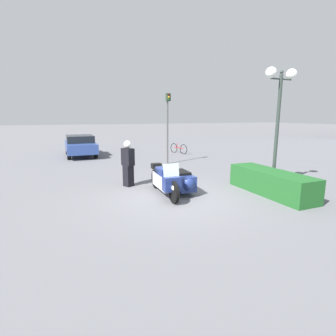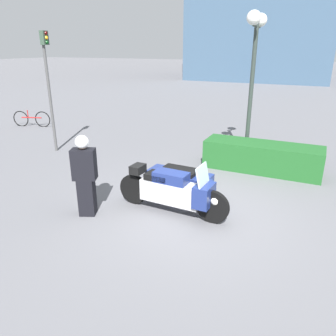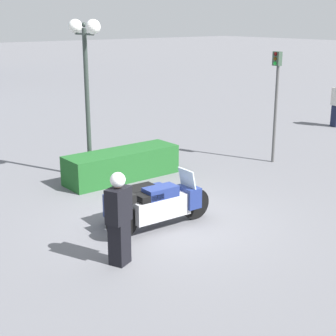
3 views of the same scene
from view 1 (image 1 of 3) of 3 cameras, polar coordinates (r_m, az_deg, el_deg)
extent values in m
plane|color=slate|center=(8.53, 1.23, -6.33)|extent=(160.00, 160.00, 0.00)
cylinder|color=black|center=(7.85, 1.29, -5.30)|extent=(0.68, 0.13, 0.68)
cylinder|color=black|center=(9.52, -2.75, -2.34)|extent=(0.68, 0.13, 0.68)
cylinder|color=black|center=(9.08, 2.54, -3.51)|extent=(0.53, 0.12, 0.53)
cube|color=#B7B7BC|center=(8.65, -0.93, -2.89)|extent=(1.31, 0.44, 0.45)
cube|color=navy|center=(8.57, -0.94, -0.78)|extent=(0.72, 0.39, 0.24)
cube|color=black|center=(8.85, -1.57, -0.54)|extent=(0.53, 0.38, 0.12)
cube|color=navy|center=(7.96, 0.80, -3.47)|extent=(0.34, 0.53, 0.44)
cube|color=silver|center=(7.91, 0.69, -0.48)|extent=(0.13, 0.50, 0.40)
sphere|color=white|center=(7.76, 1.42, -4.36)|extent=(0.18, 0.18, 0.18)
cube|color=navy|center=(8.99, 2.69, -2.71)|extent=(1.49, 0.62, 0.50)
sphere|color=navy|center=(8.43, 4.33, -3.49)|extent=(0.47, 0.48, 0.48)
cube|color=black|center=(8.92, 2.71, -0.90)|extent=(0.82, 0.51, 0.09)
cube|color=black|center=(9.31, -2.57, 0.48)|extent=(0.25, 0.35, 0.18)
cube|color=black|center=(9.85, -8.63, -1.66)|extent=(0.41, 0.39, 0.79)
cube|color=black|center=(9.72, -8.75, 2.42)|extent=(0.54, 0.44, 0.63)
sphere|color=tan|center=(9.66, -8.82, 4.89)|extent=(0.21, 0.21, 0.21)
sphere|color=white|center=(9.66, -8.83, 5.11)|extent=(0.27, 0.27, 0.27)
cube|color=#1E5623|center=(9.43, 21.47, -2.92)|extent=(3.18, 0.96, 0.79)
cylinder|color=#2D3833|center=(10.10, 22.59, 7.01)|extent=(0.12, 0.12, 3.96)
cylinder|color=#2D3833|center=(10.16, 23.40, 17.34)|extent=(0.05, 0.91, 0.05)
sphere|color=white|center=(10.51, 25.30, 17.98)|extent=(0.37, 0.37, 0.37)
sphere|color=white|center=(9.87, 21.54, 18.77)|extent=(0.37, 0.37, 0.37)
sphere|color=#2D3833|center=(10.19, 23.51, 18.62)|extent=(0.12, 0.12, 0.12)
cylinder|color=#4C4C4C|center=(14.23, -0.12, 7.60)|extent=(0.09, 0.09, 3.35)
cube|color=#334738|center=(14.19, 0.00, 15.16)|extent=(0.18, 0.28, 0.40)
sphere|color=#410707|center=(14.14, 0.16, 15.70)|extent=(0.11, 0.11, 0.11)
sphere|color=orange|center=(14.13, 0.16, 15.18)|extent=(0.11, 0.11, 0.11)
sphere|color=#07350F|center=(14.13, 0.16, 14.65)|extent=(0.11, 0.11, 0.11)
cube|color=#2D478C|center=(18.10, -18.53, 4.42)|extent=(4.09, 1.78, 0.59)
cube|color=black|center=(18.05, -18.63, 6.05)|extent=(2.13, 1.64, 0.44)
cylinder|color=black|center=(19.35, -21.08, 3.78)|extent=(0.63, 0.21, 0.63)
cylinder|color=black|center=(19.45, -16.48, 4.10)|extent=(0.63, 0.21, 0.63)
cylinder|color=black|center=(16.84, -20.77, 2.79)|extent=(0.63, 0.21, 0.63)
cylinder|color=black|center=(16.96, -15.50, 3.17)|extent=(0.63, 0.21, 0.63)
torus|color=black|center=(18.10, 3.41, 4.07)|extent=(0.67, 0.25, 0.69)
torus|color=black|center=(18.83, 1.28, 4.36)|extent=(0.67, 0.25, 0.69)
cylinder|color=#B21E1E|center=(18.45, 2.33, 4.42)|extent=(0.88, 0.32, 0.05)
cylinder|color=#B21E1E|center=(18.54, 2.01, 4.96)|extent=(0.04, 0.04, 0.33)
camera|label=2|loc=(5.86, -50.21, 14.53)|focal=35.00mm
camera|label=3|loc=(14.73, -43.12, 14.78)|focal=55.00mm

